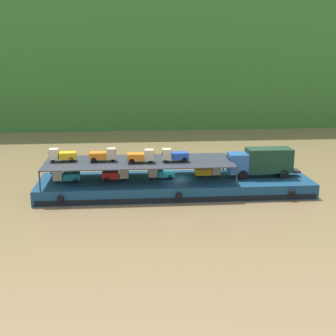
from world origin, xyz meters
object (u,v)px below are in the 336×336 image
covered_lorry (261,161)px  mini_truck_upper_mid (103,155)px  cargo_barge (175,186)px  mini_truck_lower_stern (66,176)px  mini_truck_lower_mid (161,173)px  mini_truck_lower_aft (116,174)px  mini_truck_upper_stern (62,155)px  mini_truck_upper_fore (141,156)px  mini_truck_lower_fore (208,171)px  mini_truck_upper_bow (175,155)px

covered_lorry → mini_truck_upper_mid: 16.91m
cargo_barge → mini_truck_upper_mid: bearing=178.0°
mini_truck_lower_stern → mini_truck_lower_mid: 9.84m
mini_truck_lower_mid → mini_truck_lower_aft: bearing=-177.8°
mini_truck_upper_stern → mini_truck_upper_fore: same height
mini_truck_lower_aft → mini_truck_lower_mid: same height
covered_lorry → mini_truck_lower_mid: bearing=-179.7°
cargo_barge → mini_truck_upper_stern: mini_truck_upper_stern is taller
mini_truck_lower_mid → mini_truck_upper_mid: 6.30m
mini_truck_lower_stern → mini_truck_lower_fore: same height
mini_truck_upper_fore → mini_truck_upper_mid: bearing=166.7°
covered_lorry → mini_truck_upper_fore: mini_truck_upper_fore is taller
covered_lorry → mini_truck_upper_mid: mini_truck_upper_mid is taller
covered_lorry → mini_truck_upper_mid: size_ratio=2.87×
covered_lorry → mini_truck_lower_stern: covered_lorry is taller
mini_truck_lower_stern → mini_truck_lower_aft: 5.13m
mini_truck_upper_stern → mini_truck_upper_mid: bearing=-4.4°
covered_lorry → mini_truck_upper_bow: mini_truck_upper_bow is taller
covered_lorry → mini_truck_lower_aft: bearing=-179.1°
mini_truck_lower_stern → mini_truck_upper_fore: size_ratio=1.01×
cargo_barge → mini_truck_upper_mid: 8.25m
mini_truck_upper_stern → mini_truck_lower_fore: bearing=-0.3°
mini_truck_upper_fore → mini_truck_lower_stern: bearing=177.8°
mini_truck_lower_fore → mini_truck_upper_mid: bearing=-178.7°
mini_truck_lower_mid → mini_truck_upper_bow: 2.54m
mini_truck_upper_fore → mini_truck_upper_bow: (3.50, 0.17, 0.00)m
mini_truck_upper_mid → mini_truck_upper_fore: bearing=-13.3°
mini_truck_upper_fore → mini_truck_upper_bow: same height
mini_truck_lower_aft → mini_truck_lower_fore: 9.91m
covered_lorry → mini_truck_upper_bow: 9.54m
mini_truck_lower_fore → mini_truck_upper_fore: (-7.24, -1.18, 2.00)m
covered_lorry → mini_truck_lower_stern: (-20.74, -0.52, -1.00)m
cargo_barge → mini_truck_upper_bow: 3.48m
mini_truck_upper_bow → mini_truck_upper_stern: bearing=174.7°
mini_truck_lower_aft → mini_truck_upper_stern: (-5.52, 0.67, 2.00)m
mini_truck_lower_mid → mini_truck_upper_stern: (-10.23, 0.49, 2.00)m
cargo_barge → mini_truck_lower_mid: size_ratio=10.48×
covered_lorry → mini_truck_upper_stern: mini_truck_upper_stern is taller
mini_truck_lower_fore → mini_truck_lower_stern: bearing=-176.6°
mini_truck_upper_fore → mini_truck_upper_stern: bearing=171.3°
mini_truck_upper_mid → mini_truck_upper_bow: same height
mini_truck_upper_mid → mini_truck_upper_bow: bearing=-5.8°
mini_truck_upper_mid → mini_truck_lower_stern: bearing=-170.8°
cargo_barge → mini_truck_lower_mid: mini_truck_lower_mid is taller
mini_truck_upper_mid → mini_truck_upper_fore: (3.91, -0.92, 0.00)m
mini_truck_lower_mid → mini_truck_lower_fore: size_ratio=1.00×
mini_truck_lower_fore → mini_truck_upper_stern: mini_truck_upper_stern is taller
covered_lorry → mini_truck_upper_stern: 21.16m
cargo_barge → mini_truck_upper_bow: mini_truck_upper_bow is taller
mini_truck_lower_aft → mini_truck_upper_bow: size_ratio=1.01×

